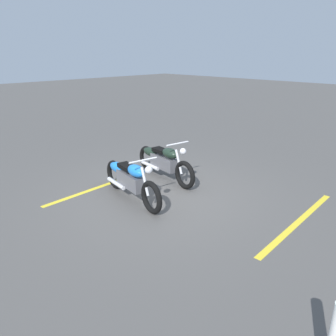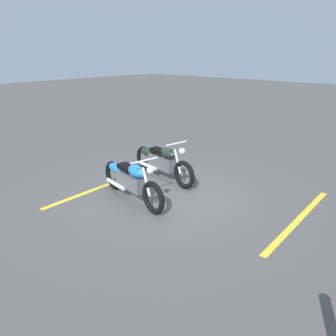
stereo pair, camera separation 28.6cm
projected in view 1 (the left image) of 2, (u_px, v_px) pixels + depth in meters
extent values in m
plane|color=#514F4C|center=(162.00, 193.00, 7.50)|extent=(60.00, 60.00, 0.00)
torus|color=black|center=(151.00, 197.00, 6.49)|extent=(0.68, 0.22, 0.67)
torus|color=black|center=(115.00, 175.00, 7.69)|extent=(0.68, 0.22, 0.67)
cube|color=#59595E|center=(130.00, 181.00, 7.10)|extent=(0.87, 0.36, 0.32)
ellipsoid|color=blue|center=(136.00, 171.00, 6.79)|extent=(0.56, 0.37, 0.24)
ellipsoid|color=blue|center=(118.00, 167.00, 7.49)|extent=(0.59, 0.33, 0.22)
cube|color=black|center=(127.00, 167.00, 7.11)|extent=(0.48, 0.31, 0.09)
cylinder|color=silver|center=(145.00, 181.00, 6.58)|extent=(0.27, 0.10, 0.56)
cylinder|color=silver|center=(143.00, 160.00, 6.48)|extent=(0.14, 0.62, 0.04)
sphere|color=silver|center=(149.00, 170.00, 6.37)|extent=(0.15, 0.15, 0.15)
cylinder|color=silver|center=(116.00, 183.00, 7.38)|extent=(0.70, 0.21, 0.09)
torus|color=black|center=(185.00, 175.00, 7.66)|extent=(0.68, 0.21, 0.67)
torus|color=black|center=(147.00, 158.00, 8.84)|extent=(0.68, 0.21, 0.67)
cube|color=#59595E|center=(164.00, 162.00, 8.26)|extent=(0.86, 0.34, 0.32)
ellipsoid|color=black|center=(170.00, 153.00, 7.96)|extent=(0.56, 0.36, 0.24)
ellipsoid|color=black|center=(151.00, 152.00, 8.65)|extent=(0.59, 0.32, 0.22)
cube|color=black|center=(160.00, 150.00, 8.27)|extent=(0.47, 0.30, 0.09)
cylinder|color=silver|center=(179.00, 162.00, 7.75)|extent=(0.27, 0.10, 0.56)
cylinder|color=silver|center=(178.00, 144.00, 7.65)|extent=(0.13, 0.62, 0.04)
sphere|color=silver|center=(183.00, 151.00, 7.54)|extent=(0.15, 0.15, 0.15)
cylinder|color=silver|center=(150.00, 165.00, 8.54)|extent=(0.71, 0.19, 0.09)
cube|color=yellow|center=(104.00, 185.00, 7.96)|extent=(0.26, 3.20, 0.01)
cube|color=yellow|center=(298.00, 222.00, 6.25)|extent=(0.26, 3.20, 0.01)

